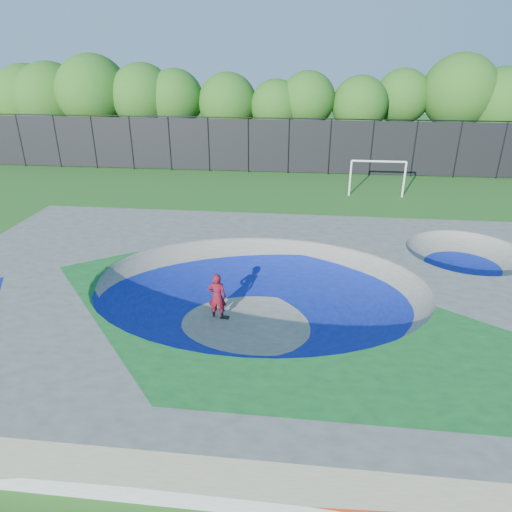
{
  "coord_description": "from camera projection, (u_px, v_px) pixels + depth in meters",
  "views": [
    {
      "loc": [
        1.36,
        -13.04,
        8.3
      ],
      "look_at": [
        -0.43,
        3.0,
        1.1
      ],
      "focal_mm": 32.0,
      "sensor_mm": 36.0,
      "label": 1
    }
  ],
  "objects": [
    {
      "name": "ground",
      "position": [
        259.0,
        322.0,
        15.35
      ],
      "size": [
        120.0,
        120.0,
        0.0
      ],
      "primitive_type": "plane",
      "color": "#245E1A",
      "rests_on": "ground"
    },
    {
      "name": "skate_deck",
      "position": [
        259.0,
        303.0,
        15.04
      ],
      "size": [
        22.0,
        14.0,
        1.5
      ],
      "primitive_type": "cube",
      "color": "gray",
      "rests_on": "ground"
    },
    {
      "name": "skater",
      "position": [
        217.0,
        296.0,
        15.27
      ],
      "size": [
        0.62,
        0.42,
        1.68
      ],
      "primitive_type": "imported",
      "rotation": [
        0.0,
        0.0,
        3.17
      ],
      "color": "red",
      "rests_on": "ground"
    },
    {
      "name": "skateboard",
      "position": [
        218.0,
        317.0,
        15.6
      ],
      "size": [
        0.78,
        0.23,
        0.05
      ],
      "primitive_type": "cube",
      "rotation": [
        0.0,
        0.0,
        -0.02
      ],
      "color": "black",
      "rests_on": "ground"
    },
    {
      "name": "soccer_goal",
      "position": [
        378.0,
        171.0,
        28.27
      ],
      "size": [
        3.43,
        0.12,
        2.26
      ],
      "color": "white",
      "rests_on": "ground"
    },
    {
      "name": "fence",
      "position": [
        289.0,
        145.0,
        33.56
      ],
      "size": [
        48.09,
        0.09,
        4.04
      ],
      "color": "black",
      "rests_on": "ground"
    },
    {
      "name": "treeline",
      "position": [
        254.0,
        98.0,
        37.21
      ],
      "size": [
        52.74,
        7.52,
        8.41
      ],
      "color": "#463423",
      "rests_on": "ground"
    }
  ]
}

